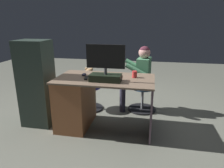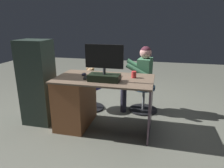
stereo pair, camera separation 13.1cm
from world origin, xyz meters
The scene contains 13 objects.
ground_plane centered at (0.00, 0.00, 0.00)m, with size 10.00×10.00×0.00m, color #65675B.
desk centered at (0.36, 0.36, 0.40)m, with size 1.35×0.75×0.76m.
monitor centered at (-0.04, 0.50, 0.90)m, with size 0.50×0.21×0.47m.
keyboard centered at (0.04, 0.28, 0.77)m, with size 0.42×0.14×0.02m, color black.
computer_mouse centered at (0.32, 0.29, 0.78)m, with size 0.06×0.10×0.04m, color #1E1E30.
cup centered at (-0.40, 0.25, 0.80)m, with size 0.07×0.07×0.09m, color red.
tv_remote centered at (0.24, 0.43, 0.77)m, with size 0.04×0.15×0.02m, color black.
notebook_binder centered at (-0.10, 0.34, 0.77)m, with size 0.22×0.30×0.02m, color beige.
office_chair_teddy centered at (0.42, -0.26, 0.27)m, with size 0.45×0.45×0.45m.
teddy_bear centered at (0.42, -0.27, 0.59)m, with size 0.21×0.21×0.30m.
visitor_chair centered at (-0.50, -0.38, 0.25)m, with size 0.49×0.49×0.45m.
person centered at (-0.42, -0.37, 0.67)m, with size 0.53×0.52×1.12m.
equipment_rack centered at (1.01, 0.41, 0.63)m, with size 0.44×0.36×1.26m, color #27332D.
Camera 1 is at (-0.62, 3.01, 1.51)m, focal length 32.95 mm.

